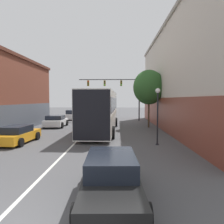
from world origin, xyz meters
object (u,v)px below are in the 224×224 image
at_px(hatchback_foreground, 111,178).
at_px(street_tree_near, 149,87).
at_px(parked_car_left_mid, 17,135).
at_px(bus, 101,109).
at_px(parked_car_left_near, 72,115).
at_px(street_lamp, 158,111).
at_px(traffic_signal_gantry, 119,88).
at_px(parked_car_left_far, 56,121).

relative_size(hatchback_foreground, street_tree_near, 0.75).
bearing_deg(hatchback_foreground, parked_car_left_mid, 37.19).
bearing_deg(bus, hatchback_foreground, -172.93).
bearing_deg(parked_car_left_mid, hatchback_foreground, -137.69).
distance_m(bus, street_tree_near, 6.32).
bearing_deg(parked_car_left_near, bus, -163.46).
distance_m(bus, street_lamp, 7.40).
distance_m(traffic_signal_gantry, street_lamp, 17.25).
bearing_deg(street_lamp, hatchback_foreground, -109.64).
bearing_deg(street_tree_near, traffic_signal_gantry, 112.99).
bearing_deg(parked_car_left_mid, parked_car_left_far, 2.41).
height_order(hatchback_foreground, street_lamp, street_lamp).
height_order(hatchback_foreground, street_tree_near, street_tree_near).
relative_size(bus, street_lamp, 3.34).
distance_m(hatchback_foreground, traffic_signal_gantry, 25.23).
distance_m(hatchback_foreground, parked_car_left_mid, 10.75).
height_order(traffic_signal_gantry, street_lamp, traffic_signal_gantry).
xyz_separation_m(parked_car_left_mid, street_lamp, (9.66, -0.32, 1.69)).
bearing_deg(traffic_signal_gantry, street_lamp, -81.43).
relative_size(parked_car_left_far, street_lamp, 1.07).
height_order(street_lamp, street_tree_near, street_tree_near).
relative_size(traffic_signal_gantry, street_tree_near, 1.40).
relative_size(parked_car_left_far, traffic_signal_gantry, 0.46).
xyz_separation_m(hatchback_foreground, street_lamp, (2.85, 8.00, 1.66)).
xyz_separation_m(bus, street_lamp, (4.27, -6.04, 0.17)).
relative_size(parked_car_left_near, parked_car_left_far, 1.11).
bearing_deg(hatchback_foreground, street_lamp, -21.71).
xyz_separation_m(parked_car_left_far, traffic_signal_gantry, (7.01, 7.47, 4.03)).
xyz_separation_m(parked_car_left_mid, traffic_signal_gantry, (7.11, 16.57, 4.07)).
xyz_separation_m(parked_car_left_near, traffic_signal_gantry, (7.11, -1.51, 3.98)).
bearing_deg(bus, parked_car_left_mid, 138.00).
xyz_separation_m(bus, street_tree_near, (4.98, 3.17, 2.25)).
height_order(parked_car_left_mid, street_tree_near, street_tree_near).
bearing_deg(parked_car_left_near, hatchback_foreground, -172.57).
bearing_deg(street_lamp, parked_car_left_near, 117.68).
distance_m(street_lamp, street_tree_near, 9.47).
distance_m(bus, parked_car_left_far, 6.46).
bearing_deg(traffic_signal_gantry, parked_car_left_mid, -113.22).
bearing_deg(hatchback_foreground, bus, 3.67).
distance_m(bus, parked_car_left_mid, 8.00).
distance_m(parked_car_left_near, street_lamp, 20.85).
bearing_deg(street_tree_near, parked_car_left_far, 178.79).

